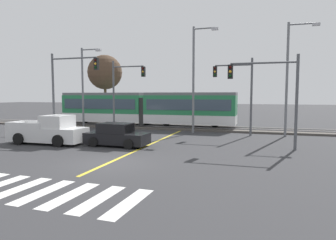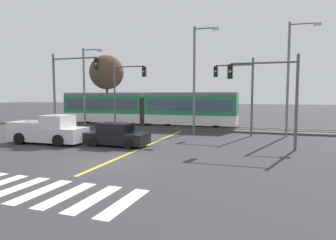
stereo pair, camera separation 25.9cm
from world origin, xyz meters
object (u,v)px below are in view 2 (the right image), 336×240
at_px(light_rail_tram, 147,108).
at_px(traffic_light_far_left, 124,86).
at_px(traffic_light_far_right, 239,86).
at_px(pickup_truck, 50,131).
at_px(traffic_light_mid_right, 271,87).
at_px(street_lamp_east, 291,72).
at_px(traffic_light_mid_left, 68,82).
at_px(sedan_crossing, 117,135).
at_px(street_lamp_west, 86,83).
at_px(bare_tree_far_west, 107,72).
at_px(street_lamp_centre, 196,74).

relative_size(light_rail_tram, traffic_light_far_left, 2.84).
height_order(traffic_light_far_left, traffic_light_far_right, traffic_light_far_left).
height_order(pickup_truck, traffic_light_mid_right, traffic_light_mid_right).
xyz_separation_m(traffic_light_mid_right, street_lamp_east, (1.55, 6.20, 1.28)).
relative_size(traffic_light_mid_right, street_lamp_east, 0.64).
distance_m(traffic_light_far_left, traffic_light_mid_left, 5.45).
bearing_deg(pickup_truck, sedan_crossing, 6.40).
relative_size(street_lamp_west, street_lamp_east, 0.89).
bearing_deg(traffic_light_mid_left, bare_tree_far_west, 106.42).
bearing_deg(traffic_light_far_left, bare_tree_far_west, 128.38).
distance_m(street_lamp_centre, street_lamp_east, 7.67).
bearing_deg(traffic_light_mid_left, pickup_truck, -77.09).
distance_m(light_rail_tram, traffic_light_far_left, 4.38).
relative_size(traffic_light_far_right, street_lamp_centre, 0.69).
bearing_deg(bare_tree_far_west, traffic_light_mid_right, -35.32).
xyz_separation_m(sedan_crossing, street_lamp_east, (11.23, 8.16, 4.46)).
bearing_deg(traffic_light_far_right, street_lamp_east, 5.81).
xyz_separation_m(pickup_truck, traffic_light_mid_right, (14.57, 2.51, 3.04)).
distance_m(pickup_truck, street_lamp_centre, 12.87).
height_order(light_rail_tram, street_lamp_centre, street_lamp_centre).
xyz_separation_m(street_lamp_centre, bare_tree_far_west, (-12.96, 7.36, 0.92)).
relative_size(traffic_light_far_right, bare_tree_far_west, 0.77).
height_order(street_lamp_west, street_lamp_centre, street_lamp_centre).
relative_size(sedan_crossing, traffic_light_mid_left, 0.64).
bearing_deg(sedan_crossing, traffic_light_mid_right, 11.43).
bearing_deg(street_lamp_west, traffic_light_far_left, -13.97).
height_order(sedan_crossing, traffic_light_mid_right, traffic_light_mid_right).
xyz_separation_m(street_lamp_west, bare_tree_far_west, (-1.45, 6.79, 1.53)).
distance_m(sedan_crossing, bare_tree_far_west, 18.91).
bearing_deg(pickup_truck, street_lamp_east, 28.36).
bearing_deg(sedan_crossing, traffic_light_far_right, 46.81).
distance_m(traffic_light_mid_right, bare_tree_far_west, 23.49).
distance_m(sedan_crossing, pickup_truck, 4.93).
xyz_separation_m(pickup_truck, street_lamp_east, (16.12, 8.70, 4.31)).
distance_m(sedan_crossing, traffic_light_mid_right, 10.37).
relative_size(traffic_light_mid_left, street_lamp_centre, 0.72).
distance_m(traffic_light_far_right, street_lamp_centre, 3.90).
bearing_deg(street_lamp_west, traffic_light_mid_left, -68.90).
height_order(traffic_light_mid_right, street_lamp_centre, street_lamp_centre).
xyz_separation_m(light_rail_tram, sedan_crossing, (2.38, -11.23, -1.35)).
bearing_deg(sedan_crossing, street_lamp_west, 132.47).
xyz_separation_m(traffic_light_far_left, street_lamp_east, (14.29, 0.69, 0.96)).
relative_size(sedan_crossing, street_lamp_east, 0.47).
relative_size(traffic_light_far_right, street_lamp_west, 0.79).
height_order(traffic_light_mid_left, street_lamp_west, street_lamp_west).
bearing_deg(traffic_light_mid_right, street_lamp_east, 75.92).
xyz_separation_m(traffic_light_mid_right, street_lamp_west, (-17.63, 6.73, 0.73)).
distance_m(traffic_light_mid_left, street_lamp_centre, 10.71).
bearing_deg(street_lamp_centre, traffic_light_mid_left, -149.31).
bearing_deg(street_lamp_west, pickup_truck, -71.67).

